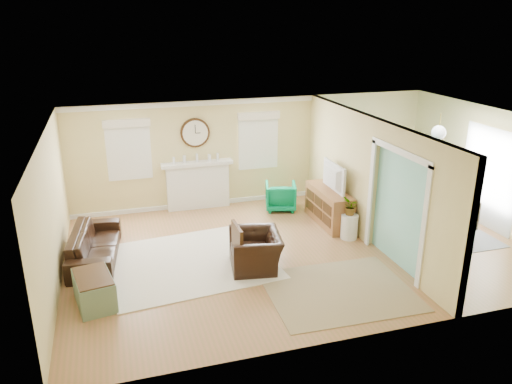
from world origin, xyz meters
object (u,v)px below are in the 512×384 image
Objects in this scene: sofa at (95,245)px; dining_table at (423,213)px; eames_chair at (256,251)px; green_chair at (281,196)px; credenza at (329,206)px.

dining_table is at bearing -87.28° from sofa.
sofa is 3.11m from eames_chair.
eames_chair is 3.05m from green_chair.
dining_table is at bearing -23.57° from credenza.
sofa is 1.34× the size of credenza.
dining_table reaches higher than sofa.
sofa is at bearing -175.92° from credenza.
eames_chair is 1.43× the size of green_chair.
dining_table is at bearing 109.12° from eames_chair.
green_chair is at bearing -64.30° from sofa.
credenza is at bearing -79.38° from sofa.
eames_chair is at bearing 91.05° from dining_table.
credenza reaches higher than sofa.
green_chair is 0.36× the size of dining_table.
green_chair is 0.47× the size of credenza.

